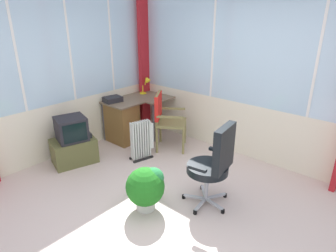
{
  "coord_description": "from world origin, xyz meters",
  "views": [
    {
      "loc": [
        -2.07,
        -1.82,
        2.23
      ],
      "look_at": [
        0.58,
        0.5,
        0.83
      ],
      "focal_mm": 31.26,
      "sensor_mm": 36.0,
      "label": 1
    }
  ],
  "objects": [
    {
      "name": "ground",
      "position": [
        0.0,
        0.0,
        -0.03
      ],
      "size": [
        5.0,
        5.7,
        0.06
      ],
      "primitive_type": "cube",
      "color": "beige"
    },
    {
      "name": "desk_lamp",
      "position": [
        1.81,
        2.1,
        0.93
      ],
      "size": [
        0.23,
        0.2,
        0.32
      ],
      "color": "yellow",
      "rests_on": "desk"
    },
    {
      "name": "office_chair",
      "position": [
        0.55,
        -0.25,
        0.59
      ],
      "size": [
        0.62,
        0.57,
        1.05
      ],
      "color": "#B7B7BF",
      "rests_on": "ground"
    },
    {
      "name": "tv_remote",
      "position": [
        1.67,
        1.68,
        0.74
      ],
      "size": [
        0.05,
        0.15,
        0.02
      ],
      "primitive_type": "cube",
      "rotation": [
        0.0,
        0.0,
        0.06
      ],
      "color": "black",
      "rests_on": "desk"
    },
    {
      "name": "desk",
      "position": [
        1.11,
        2.02,
        0.39
      ],
      "size": [
        1.15,
        0.79,
        0.73
      ],
      "color": "brown",
      "rests_on": "ground"
    },
    {
      "name": "tv_on_stand",
      "position": [
        0.04,
        1.96,
        0.33
      ],
      "size": [
        0.74,
        0.6,
        0.75
      ],
      "color": "brown",
      "rests_on": "ground"
    },
    {
      "name": "north_window_panel",
      "position": [
        0.0,
        2.38,
        1.29
      ],
      "size": [
        4.0,
        0.07,
        2.57
      ],
      "color": "#ECE2C6",
      "rests_on": "ground"
    },
    {
      "name": "potted_plant",
      "position": [
        -0.03,
        0.3,
        0.3
      ],
      "size": [
        0.46,
        0.46,
        0.53
      ],
      "color": "beige",
      "rests_on": "ground"
    },
    {
      "name": "curtain_corner",
      "position": [
        1.9,
        2.25,
        1.24
      ],
      "size": [
        0.29,
        0.1,
        2.47
      ],
      "primitive_type": "cube",
      "rotation": [
        0.0,
        0.0,
        0.12
      ],
      "color": "#B31E25",
      "rests_on": "ground"
    },
    {
      "name": "east_window_panel",
      "position": [
        2.03,
        -0.0,
        1.28
      ],
      "size": [
        0.07,
        4.7,
        2.57
      ],
      "color": "#ECE2C6",
      "rests_on": "ground"
    },
    {
      "name": "wooden_armchair",
      "position": [
        1.36,
        1.27,
        0.61
      ],
      "size": [
        0.67,
        0.67,
        0.98
      ],
      "color": "olive",
      "rests_on": "ground"
    },
    {
      "name": "paper_tray",
      "position": [
        1.01,
        2.16,
        0.77
      ],
      "size": [
        0.34,
        0.28,
        0.09
      ],
      "primitive_type": "cube",
      "rotation": [
        0.0,
        0.0,
        -0.17
      ],
      "color": "black",
      "rests_on": "desk"
    },
    {
      "name": "space_heater",
      "position": [
        0.83,
        1.26,
        0.32
      ],
      "size": [
        0.41,
        0.25,
        0.64
      ],
      "color": "silver",
      "rests_on": "ground"
    }
  ]
}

